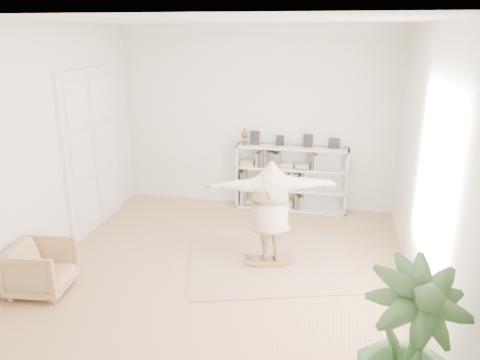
{
  "coord_description": "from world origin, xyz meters",
  "views": [
    {
      "loc": [
        1.56,
        -6.12,
        3.49
      ],
      "look_at": [
        0.21,
        0.4,
        1.34
      ],
      "focal_mm": 35.0,
      "sensor_mm": 36.0,
      "label": 1
    }
  ],
  "objects_px": {
    "bookshelf": "(291,179)",
    "rocker_board": "(269,260)",
    "armchair": "(41,268)",
    "houseplant": "(409,356)",
    "person": "(270,209)"
  },
  "relations": [
    {
      "from": "person",
      "to": "houseplant",
      "type": "relative_size",
      "value": 1.18
    },
    {
      "from": "houseplant",
      "to": "rocker_board",
      "type": "bearing_deg",
      "value": 118.92
    },
    {
      "from": "armchair",
      "to": "person",
      "type": "relative_size",
      "value": 0.4
    },
    {
      "from": "bookshelf",
      "to": "armchair",
      "type": "xyz_separation_m",
      "value": [
        -3.04,
        -3.85,
        -0.28
      ]
    },
    {
      "from": "armchair",
      "to": "person",
      "type": "distance_m",
      "value": 3.35
    },
    {
      "from": "rocker_board",
      "to": "houseplant",
      "type": "bearing_deg",
      "value": -77.72
    },
    {
      "from": "bookshelf",
      "to": "person",
      "type": "xyz_separation_m",
      "value": [
        -0.07,
        -2.43,
        0.29
      ]
    },
    {
      "from": "bookshelf",
      "to": "houseplant",
      "type": "bearing_deg",
      "value": -73.83
    },
    {
      "from": "person",
      "to": "houseplant",
      "type": "bearing_deg",
      "value": 102.28
    },
    {
      "from": "person",
      "to": "houseplant",
      "type": "xyz_separation_m",
      "value": [
        1.62,
        -2.94,
        -0.1
      ]
    },
    {
      "from": "bookshelf",
      "to": "person",
      "type": "distance_m",
      "value": 2.44
    },
    {
      "from": "person",
      "to": "houseplant",
      "type": "distance_m",
      "value": 3.36
    },
    {
      "from": "bookshelf",
      "to": "houseplant",
      "type": "distance_m",
      "value": 5.59
    },
    {
      "from": "armchair",
      "to": "rocker_board",
      "type": "relative_size",
      "value": 1.31
    },
    {
      "from": "bookshelf",
      "to": "rocker_board",
      "type": "distance_m",
      "value": 2.49
    }
  ]
}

